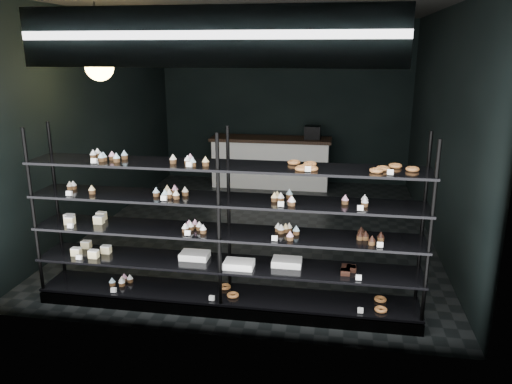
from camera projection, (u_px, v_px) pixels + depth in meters
room at (261, 125)px, 7.21m from camera, size 5.01×6.01×3.20m
display_shelf at (222, 252)px, 5.15m from camera, size 4.00×0.50×1.91m
signage at (206, 37)px, 4.12m from camera, size 3.30×0.05×0.50m
pendant_lamp at (99, 67)px, 5.94m from camera, size 0.34×0.34×0.90m
service_counter at (271, 161)px, 9.91m from camera, size 2.36×0.65×1.23m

